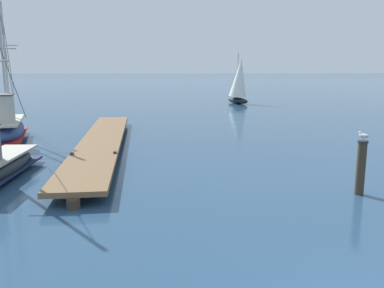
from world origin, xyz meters
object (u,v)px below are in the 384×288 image
(mooring_piling, at_px, (361,167))
(distant_sailboat, at_px, (239,82))
(perched_seagull, at_px, (364,136))
(fishing_boat_1, at_px, (8,127))

(mooring_piling, relative_size, distant_sailboat, 0.32)
(mooring_piling, bearing_deg, perched_seagull, -58.62)
(perched_seagull, bearing_deg, fishing_boat_1, 145.97)
(fishing_boat_1, distance_m, distant_sailboat, 24.77)
(fishing_boat_1, relative_size, distant_sailboat, 1.48)
(fishing_boat_1, bearing_deg, distant_sailboat, 52.91)
(fishing_boat_1, relative_size, mooring_piling, 4.57)
(mooring_piling, height_order, perched_seagull, perched_seagull)
(mooring_piling, bearing_deg, distant_sailboat, 87.66)
(fishing_boat_1, bearing_deg, perched_seagull, -34.03)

